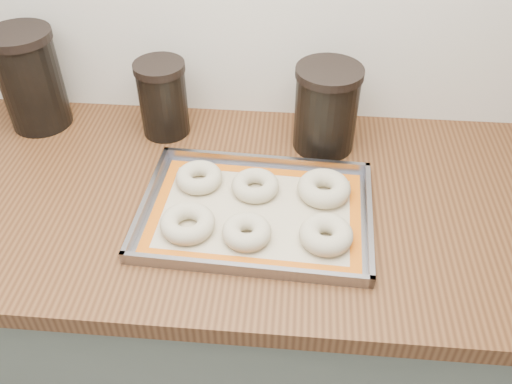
# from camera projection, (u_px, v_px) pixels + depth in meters

# --- Properties ---
(cabinet) EXTENTS (3.00, 0.65, 0.86)m
(cabinet) POSITION_uv_depth(u_px,v_px,m) (222.00, 324.00, 1.46)
(cabinet) COLOR #60685C
(cabinet) RESTS_ON floor
(countertop) EXTENTS (3.06, 0.68, 0.04)m
(countertop) POSITION_uv_depth(u_px,v_px,m) (213.00, 200.00, 1.16)
(countertop) COLOR brown
(countertop) RESTS_ON cabinet
(baking_tray) EXTENTS (0.47, 0.35, 0.03)m
(baking_tray) POSITION_uv_depth(u_px,v_px,m) (256.00, 212.00, 1.09)
(baking_tray) COLOR gray
(baking_tray) RESTS_ON countertop
(baking_mat) EXTENTS (0.43, 0.31, 0.00)m
(baking_mat) POSITION_uv_depth(u_px,v_px,m) (256.00, 213.00, 1.09)
(baking_mat) COLOR #C6B793
(baking_mat) RESTS_ON baking_tray
(bagel_front_left) EXTENTS (0.12, 0.12, 0.04)m
(bagel_front_left) POSITION_uv_depth(u_px,v_px,m) (188.00, 223.00, 1.05)
(bagel_front_left) COLOR beige
(bagel_front_left) RESTS_ON baking_mat
(bagel_front_mid) EXTENTS (0.12, 0.12, 0.04)m
(bagel_front_mid) POSITION_uv_depth(u_px,v_px,m) (247.00, 232.00, 1.03)
(bagel_front_mid) COLOR beige
(bagel_front_mid) RESTS_ON baking_mat
(bagel_front_right) EXTENTS (0.12, 0.12, 0.04)m
(bagel_front_right) POSITION_uv_depth(u_px,v_px,m) (326.00, 235.00, 1.02)
(bagel_front_right) COLOR beige
(bagel_front_right) RESTS_ON baking_mat
(bagel_back_left) EXTENTS (0.11, 0.11, 0.03)m
(bagel_back_left) POSITION_uv_depth(u_px,v_px,m) (199.00, 177.00, 1.15)
(bagel_back_left) COLOR beige
(bagel_back_left) RESTS_ON baking_mat
(bagel_back_mid) EXTENTS (0.10, 0.10, 0.03)m
(bagel_back_mid) POSITION_uv_depth(u_px,v_px,m) (255.00, 185.00, 1.13)
(bagel_back_mid) COLOR beige
(bagel_back_mid) RESTS_ON baking_mat
(bagel_back_right) EXTENTS (0.14, 0.14, 0.04)m
(bagel_back_right) POSITION_uv_depth(u_px,v_px,m) (324.00, 188.00, 1.12)
(bagel_back_right) COLOR beige
(bagel_back_right) RESTS_ON baking_mat
(canister_left) EXTENTS (0.15, 0.15, 0.24)m
(canister_left) POSITION_uv_depth(u_px,v_px,m) (31.00, 79.00, 1.27)
(canister_left) COLOR black
(canister_left) RESTS_ON countertop
(canister_mid) EXTENTS (0.12, 0.12, 0.18)m
(canister_mid) POSITION_uv_depth(u_px,v_px,m) (163.00, 98.00, 1.26)
(canister_mid) COLOR black
(canister_mid) RESTS_ON countertop
(canister_right) EXTENTS (0.15, 0.15, 0.20)m
(canister_right) POSITION_uv_depth(u_px,v_px,m) (326.00, 108.00, 1.21)
(canister_right) COLOR black
(canister_right) RESTS_ON countertop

